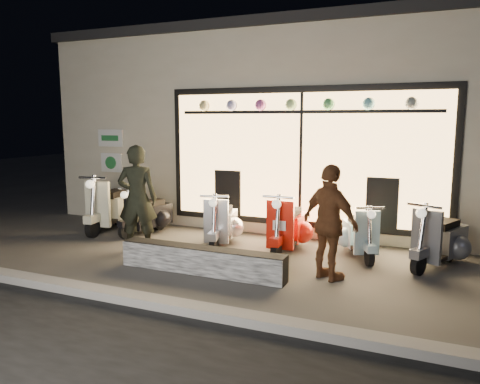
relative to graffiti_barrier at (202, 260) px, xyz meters
The scene contains 12 objects.
ground 0.68m from the graffiti_barrier, 93.34° to the left, with size 40.00×40.00×0.00m, color #383533.
kerb 1.36m from the graffiti_barrier, 91.61° to the right, with size 40.00×0.25×0.12m, color slate.
shop_building 5.95m from the graffiti_barrier, 90.34° to the left, with size 10.20×6.23×4.20m.
graffiti_barrier is the anchor object (origin of this frame).
scooter_silver 1.72m from the graffiti_barrier, 104.89° to the left, with size 0.63×1.35×0.96m.
scooter_red 1.93m from the graffiti_barrier, 65.19° to the left, with size 0.46×1.41×1.01m.
scooter_black 2.87m from the graffiti_barrier, 138.74° to the left, with size 0.57×1.30×0.92m.
scooter_cream 3.60m from the graffiti_barrier, 148.56° to the left, with size 0.67×1.59×1.13m.
scooter_blue 2.76m from the graffiti_barrier, 44.23° to the left, with size 0.73×1.21×0.89m.
scooter_grey 3.74m from the graffiti_barrier, 29.40° to the left, with size 0.82×1.37×1.00m.
man 1.86m from the graffiti_barrier, 157.33° to the left, with size 0.67×0.44×1.84m, color black.
woman 1.95m from the graffiti_barrier, 15.11° to the left, with size 0.97×0.40×1.65m, color brown.
Camera 1 is at (3.16, -6.57, 2.26)m, focal length 35.00 mm.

